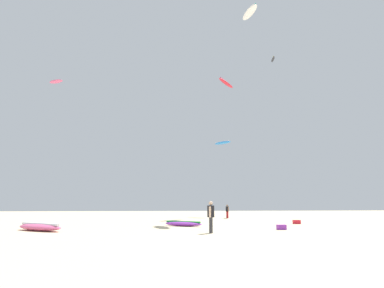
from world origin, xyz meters
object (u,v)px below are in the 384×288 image
Objects in this scene: kite_aloft_4 at (273,59)px; gear_bag at (281,227)px; kite_aloft_0 at (223,143)px; person_midground at (227,210)px; person_foreground at (211,214)px; kite_grounded_near at (183,224)px; kite_grounded_mid at (40,227)px; cooler_box at (297,222)px; kite_aloft_1 at (250,12)px; kite_aloft_3 at (226,83)px; kite_aloft_2 at (56,81)px.

gear_bag is at bearing -111.46° from kite_aloft_4.
person_midground is at bearing -97.66° from kite_aloft_0.
kite_grounded_near is at bearing 121.31° from person_foreground.
kite_grounded_mid is 19.29m from cooler_box.
kite_aloft_1 reaches higher than cooler_box.
person_foreground is 5.35m from gear_bag.
gear_bag is at bearing 42.28° from person_foreground.
kite_aloft_4 is at bearing 53.59° from kite_grounded_near.
kite_grounded_mid is (-9.16, -3.10, 0.05)m from kite_grounded_near.
person_foreground is at bearing -118.48° from kite_aloft_4.
gear_bag is at bearing -3.37° from kite_grounded_mid.
kite_aloft_4 reaches higher than person_foreground.
kite_grounded_mid reaches higher than kite_grounded_near.
kite_aloft_3 is at bearing 87.13° from gear_bag.
kite_aloft_0 is (6.94, 18.11, 9.66)m from kite_grounded_near.
kite_grounded_near is 1.04× the size of kite_aloft_2.
person_foreground is 3.19× the size of gear_bag.
cooler_box is at bearing -108.12° from kite_aloft_4.
person_midground is (5.15, 18.72, -0.14)m from person_foreground.
person_foreground is 47.56m from kite_aloft_2.
kite_aloft_3 reaches higher than gear_bag.
gear_bag is at bearing -122.25° from cooler_box.
person_midground is at bearing 64.08° from kite_grounded_near.
cooler_box is 0.21× the size of kite_aloft_0.
gear_bag is at bearing -33.69° from kite_grounded_near.
kite_grounded_near is 0.81× the size of kite_grounded_mid.
kite_aloft_3 is (16.12, 18.43, 17.16)m from kite_grounded_mid.
kite_aloft_0 is 8.05m from kite_aloft_3.
kite_aloft_3 is (0.97, 19.32, 17.23)m from gear_bag.
kite_aloft_2 is (-26.59, 12.97, 12.74)m from kite_aloft_0.
kite_grounded_mid is at bearing -174.36° from person_foreground.
kite_aloft_4 is at bearing 71.88° from cooler_box.
kite_aloft_4 reaches higher than kite_grounded_near.
kite_grounded_mid is at bearing -161.29° from kite_grounded_near.
kite_aloft_1 reaches higher than gear_bag.
kite_aloft_1 reaches higher than person_midground.
gear_bag is at bearing -92.87° from kite_aloft_3.
kite_aloft_4 reaches higher than kite_aloft_0.
kite_aloft_2 is (-25.88, 18.26, 21.68)m from person_midground.
person_midground is at bearing -35.21° from kite_aloft_2.
person_foreground is at bearing -116.85° from kite_aloft_1.
kite_grounded_mid is 1.01× the size of kite_aloft_3.
person_foreground is 0.48× the size of kite_aloft_3.
person_midground is 0.41× the size of kite_aloft_3.
gear_bag is 0.21× the size of kite_aloft_0.
kite_aloft_3 is 1.79× the size of kite_aloft_4.
kite_aloft_3 is at bearing 48.83° from kite_grounded_mid.
kite_aloft_4 reaches higher than kite_aloft_3.
kite_grounded_mid is 43.04m from kite_aloft_4.
kite_aloft_3 is (6.96, 15.33, 17.21)m from kite_grounded_near.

